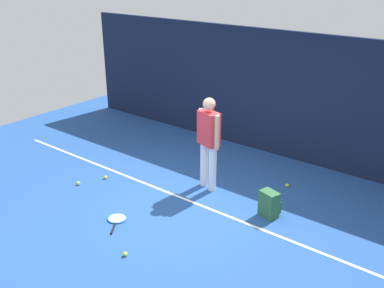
% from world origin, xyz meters
% --- Properties ---
extents(ground_plane, '(12.00, 12.00, 0.00)m').
position_xyz_m(ground_plane, '(0.00, 0.00, 0.00)').
color(ground_plane, '#234C93').
extents(back_fence, '(10.00, 0.10, 2.60)m').
position_xyz_m(back_fence, '(0.00, 3.00, 1.30)').
color(back_fence, '#141E38').
rests_on(back_fence, ground).
extents(court_line, '(9.00, 0.05, 0.00)m').
position_xyz_m(court_line, '(0.00, 0.25, 0.00)').
color(court_line, white).
rests_on(court_line, ground).
extents(tennis_player, '(0.51, 0.32, 1.70)m').
position_xyz_m(tennis_player, '(0.02, 0.85, 0.97)').
color(tennis_player, white).
rests_on(tennis_player, ground).
extents(tennis_racket, '(0.50, 0.60, 0.03)m').
position_xyz_m(tennis_racket, '(-0.48, -0.94, 0.01)').
color(tennis_racket, black).
rests_on(tennis_racket, ground).
extents(backpack, '(0.34, 0.34, 0.44)m').
position_xyz_m(backpack, '(1.37, 0.68, 0.21)').
color(backpack, '#2D6038').
rests_on(backpack, ground).
extents(tennis_ball_near_player, '(0.07, 0.07, 0.07)m').
position_xyz_m(tennis_ball_near_player, '(-1.71, -0.08, 0.03)').
color(tennis_ball_near_player, '#CCE033').
rests_on(tennis_ball_near_player, ground).
extents(tennis_ball_by_fence, '(0.07, 0.07, 0.07)m').
position_xyz_m(tennis_ball_by_fence, '(-1.93, -0.55, 0.03)').
color(tennis_ball_by_fence, '#CCE033').
rests_on(tennis_ball_by_fence, ground).
extents(tennis_ball_mid_court, '(0.07, 0.07, 0.07)m').
position_xyz_m(tennis_ball_mid_court, '(1.16, 1.75, 0.03)').
color(tennis_ball_mid_court, '#CCE033').
rests_on(tennis_ball_mid_court, ground).
extents(tennis_ball_far_left, '(0.07, 0.07, 0.07)m').
position_xyz_m(tennis_ball_far_left, '(0.30, -1.52, 0.03)').
color(tennis_ball_far_left, '#CCE033').
rests_on(tennis_ball_far_left, ground).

